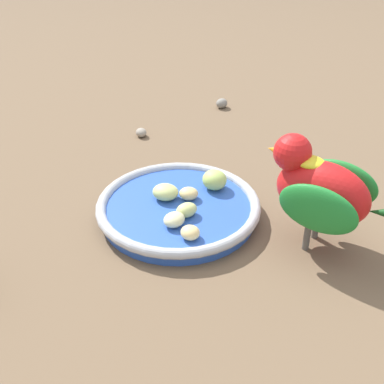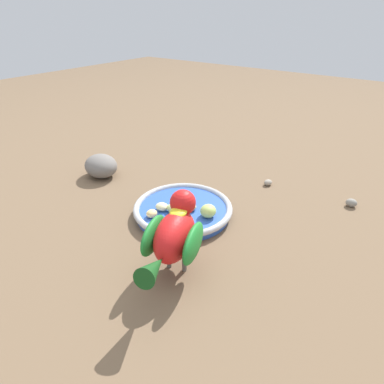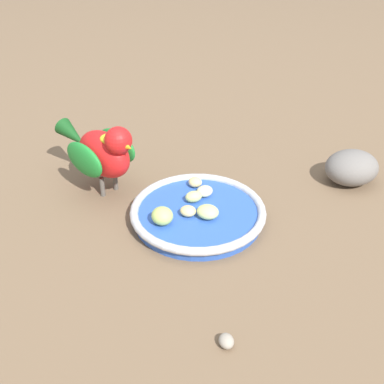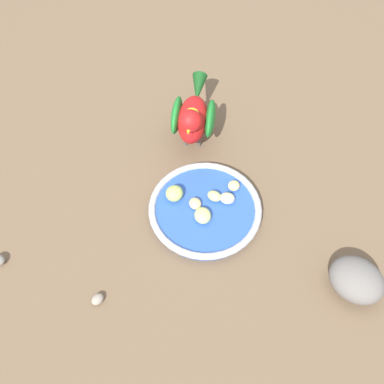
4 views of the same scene
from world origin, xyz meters
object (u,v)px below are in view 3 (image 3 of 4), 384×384
pebble_0 (226,341)px  apple_piece_5 (194,197)px  apple_piece_0 (195,182)px  parrot (102,151)px  apple_piece_2 (189,211)px  rock_large (352,168)px  apple_piece_1 (205,191)px  apple_piece_3 (162,216)px  apple_piece_4 (208,212)px  feeding_bowl (198,213)px

pebble_0 → apple_piece_5: bearing=70.2°
apple_piece_0 → apple_piece_5: (-0.03, -0.04, 0.00)m
apple_piece_5 → parrot: bearing=130.5°
apple_piece_2 → rock_large: 0.33m
apple_piece_1 → rock_large: size_ratio=0.30×
rock_large → apple_piece_5: bearing=170.1°
parrot → rock_large: (0.42, -0.19, -0.05)m
apple_piece_0 → apple_piece_3: (-0.10, -0.07, 0.01)m
apple_piece_0 → apple_piece_5: 0.05m
apple_piece_4 → pebble_0: (-0.10, -0.23, -0.02)m
apple_piece_3 → parrot: 0.18m
parrot → apple_piece_1: bearing=29.4°
feeding_bowl → apple_piece_3: apple_piece_3 is taller
apple_piece_0 → apple_piece_3: bearing=-143.2°
parrot → rock_large: parrot is taller
pebble_0 → apple_piece_4: bearing=66.4°
apple_piece_5 → apple_piece_3: bearing=-156.2°
feeding_bowl → apple_piece_0: 0.08m
apple_piece_2 → rock_large: bearing=-3.6°
pebble_0 → rock_large: bearing=29.5°
feeding_bowl → apple_piece_0: size_ratio=9.09×
apple_piece_0 → apple_piece_3: 0.12m
rock_large → apple_piece_1: bearing=167.8°
apple_piece_1 → apple_piece_4: apple_piece_4 is taller
apple_piece_3 → parrot: parrot is taller
apple_piece_0 → apple_piece_4: bearing=-105.7°
apple_piece_3 → apple_piece_5: size_ratio=1.22×
feeding_bowl → parrot: (-0.11, 0.16, 0.07)m
rock_large → pebble_0: (-0.41, -0.23, -0.02)m
feeding_bowl → parrot: parrot is taller
feeding_bowl → rock_large: size_ratio=2.27×
apple_piece_4 → apple_piece_3: bearing=164.8°
apple_piece_5 → rock_large: (0.31, -0.05, 0.00)m
apple_piece_2 → parrot: bearing=117.7°
apple_piece_5 → apple_piece_2: bearing=-128.7°
apple_piece_3 → pebble_0: apple_piece_3 is taller
apple_piece_2 → rock_large: size_ratio=0.27×
feeding_bowl → apple_piece_5: 0.03m
apple_piece_0 → rock_large: size_ratio=0.25×
apple_piece_1 → apple_piece_5: (-0.03, -0.01, 0.00)m
apple_piece_0 → apple_piece_1: size_ratio=0.84×
apple_piece_1 → parrot: parrot is taller
apple_piece_5 → parrot: (-0.11, 0.13, 0.05)m
apple_piece_2 → apple_piece_3: 0.05m
apple_piece_3 → apple_piece_4: (0.07, -0.02, -0.00)m
feeding_bowl → apple_piece_2: bearing=-169.0°
apple_piece_1 → apple_piece_2: (-0.05, -0.04, -0.00)m
apple_piece_4 → apple_piece_5: 0.05m
apple_piece_2 → pebble_0: (-0.08, -0.25, -0.02)m
apple_piece_2 → parrot: 0.19m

